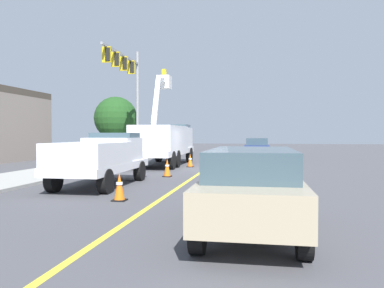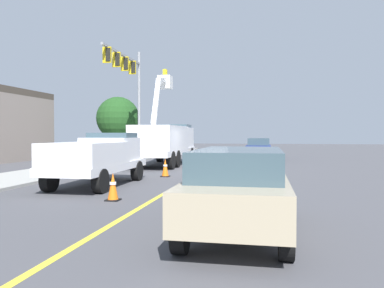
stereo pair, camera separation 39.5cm
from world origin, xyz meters
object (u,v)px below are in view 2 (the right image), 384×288
passing_minivan (259,147)px  traffic_signal_mast (129,79)px  traffic_cone_leading (113,187)px  service_pickup_truck (97,157)px  traffic_cone_mid_front (165,168)px  traffic_cone_trailing (208,156)px  trailing_sedan (239,184)px  utility_bucket_truck (165,140)px  traffic_cone_mid_rear (190,161)px

passing_minivan → traffic_signal_mast: 11.67m
traffic_signal_mast → traffic_cone_leading: bearing=-161.5°
service_pickup_truck → traffic_cone_leading: bearing=-148.0°
traffic_cone_leading → traffic_cone_mid_front: 6.54m
traffic_cone_leading → traffic_cone_trailing: 17.10m
traffic_cone_mid_front → traffic_cone_trailing: 10.57m
traffic_cone_mid_front → traffic_signal_mast: bearing=29.3°
passing_minivan → trailing_sedan: 23.57m
service_pickup_truck → passing_minivan: (17.64, -5.93, -0.15)m
traffic_cone_trailing → traffic_signal_mast: bearing=103.8°
utility_bucket_truck → traffic_cone_leading: 13.35m
trailing_sedan → traffic_cone_mid_front: (9.46, 4.06, -0.55)m
passing_minivan → traffic_cone_mid_front: passing_minivan is taller
traffic_cone_leading → traffic_cone_mid_rear: traffic_cone_leading is taller
passing_minivan → trailing_sedan: size_ratio=1.00×
traffic_cone_mid_rear → trailing_sedan: bearing=-165.2°
service_pickup_truck → trailing_sedan: service_pickup_truck is taller
traffic_signal_mast → trailing_sedan: bearing=-153.7°
service_pickup_truck → traffic_cone_mid_rear: service_pickup_truck is taller
utility_bucket_truck → service_pickup_truck: 10.17m
passing_minivan → traffic_cone_trailing: (-3.55, 3.69, -0.58)m
passing_minivan → traffic_cone_mid_rear: passing_minivan is taller
traffic_cone_leading → traffic_cone_mid_rear: 11.98m
utility_bucket_truck → traffic_cone_mid_rear: (-1.19, -1.89, -1.21)m
traffic_cone_trailing → traffic_signal_mast: size_ratio=0.09×
utility_bucket_truck → traffic_cone_trailing: bearing=-29.3°
service_pickup_truck → trailing_sedan: (-5.93, -5.84, -0.15)m
service_pickup_truck → passing_minivan: service_pickup_truck is taller
traffic_cone_leading → service_pickup_truck: bearing=32.0°
passing_minivan → traffic_signal_mast: (-4.92, 9.29, 5.07)m
passing_minivan → traffic_cone_leading: size_ratio=5.68×
traffic_signal_mast → passing_minivan: bearing=-62.1°
passing_minivan → traffic_cone_mid_front: bearing=163.6°
service_pickup_truck → traffic_cone_trailing: (14.10, -2.24, -0.73)m
traffic_cone_leading → traffic_signal_mast: size_ratio=0.10×
passing_minivan → traffic_cone_mid_rear: (-8.67, 4.02, -0.58)m
utility_bucket_truck → traffic_cone_leading: bearing=-172.0°
traffic_cone_trailing → traffic_signal_mast: (-1.38, 5.60, 5.65)m
service_pickup_truck → passing_minivan: 18.61m
service_pickup_truck → traffic_cone_mid_front: bearing=-26.7°
traffic_cone_mid_front → traffic_cone_trailing: traffic_cone_mid_front is taller
utility_bucket_truck → trailing_sedan: bearing=-160.1°
traffic_cone_leading → traffic_signal_mast: traffic_signal_mast is taller
trailing_sedan → traffic_cone_trailing: trailing_sedan is taller
passing_minivan → traffic_signal_mast: size_ratio=0.57×
passing_minivan → traffic_cone_trailing: passing_minivan is taller
utility_bucket_truck → traffic_cone_trailing: (3.93, -2.21, -1.21)m
traffic_signal_mast → traffic_cone_mid_front: bearing=-150.7°
traffic_cone_mid_rear → passing_minivan: bearing=-24.8°
utility_bucket_truck → traffic_cone_mid_front: (-6.63, -1.75, -1.19)m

